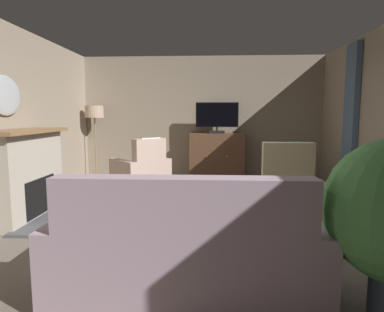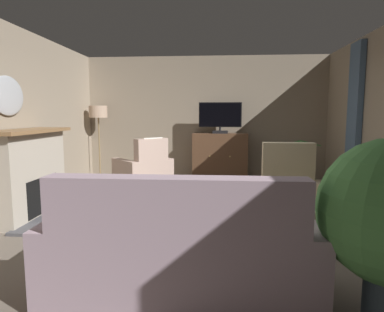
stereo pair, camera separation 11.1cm
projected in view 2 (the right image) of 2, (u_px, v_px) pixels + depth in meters
ground_plane at (195, 230)px, 4.40m from camera, size 6.03×7.58×0.04m
wall_back at (206, 118)px, 7.73m from camera, size 6.03×0.10×2.80m
curtain_panel_far at (355, 111)px, 5.82m from camera, size 0.10×0.44×2.35m
rug_central at (163, 239)px, 3.99m from camera, size 2.16×1.82×0.01m
fireplace at (30, 175)px, 4.85m from camera, size 0.89×1.65×1.28m
wall_mirror_oval at (8, 96)px, 4.73m from camera, size 0.06×0.75×0.56m
tv_cabinet at (220, 158)px, 7.46m from camera, size 1.20×0.53×1.07m
television at (220, 117)px, 7.30m from camera, size 0.93×0.20×0.68m
coffee_table at (180, 202)px, 4.16m from camera, size 1.01×0.57×0.47m
tv_remote at (172, 196)px, 4.16m from camera, size 0.17×0.13×0.02m
folded_newspaper at (169, 195)px, 4.21m from camera, size 0.32×0.25×0.01m
sofa_floral at (180, 257)px, 2.71m from camera, size 2.18×0.90×1.05m
armchair_near_window at (290, 208)px, 4.12m from camera, size 0.95×0.92×1.13m
armchair_angled_to_table at (144, 175)px, 6.38m from camera, size 1.21×1.20×1.07m
potted_plant_small_fern_corner at (299, 176)px, 6.87m from camera, size 0.81×0.84×0.97m
potted_plant_leafy_by_curtain at (300, 166)px, 6.20m from camera, size 0.59×0.59×0.97m
cat at (104, 223)px, 4.33m from camera, size 0.58×0.50×0.19m
floor_lamp at (98, 117)px, 7.50m from camera, size 0.40×0.40×1.68m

